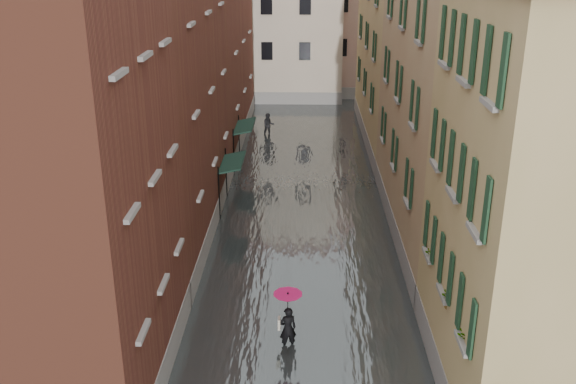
# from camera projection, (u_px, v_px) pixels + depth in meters

# --- Properties ---
(ground) EXTENTS (120.00, 120.00, 0.00)m
(ground) POSITION_uv_depth(u_px,v_px,m) (302.00, 346.00, 21.11)
(ground) COLOR #59595B
(ground) RESTS_ON ground
(floodwater) EXTENTS (10.00, 60.00, 0.20)m
(floodwater) POSITION_uv_depth(u_px,v_px,m) (303.00, 198.00, 33.20)
(floodwater) COLOR #484F50
(floodwater) RESTS_ON ground
(building_left_near) EXTENTS (6.00, 8.00, 13.00)m
(building_left_near) POSITION_uv_depth(u_px,v_px,m) (41.00, 179.00, 17.08)
(building_left_near) COLOR brown
(building_left_near) RESTS_ON ground
(building_left_mid) EXTENTS (6.00, 14.00, 12.50)m
(building_left_mid) POSITION_uv_depth(u_px,v_px,m) (141.00, 97.00, 27.43)
(building_left_mid) COLOR #582C1B
(building_left_mid) RESTS_ON ground
(building_left_far) EXTENTS (6.00, 16.00, 14.00)m
(building_left_far) POSITION_uv_depth(u_px,v_px,m) (196.00, 34.00, 41.15)
(building_left_far) COLOR brown
(building_left_far) RESTS_ON ground
(building_right_near) EXTENTS (6.00, 8.00, 11.50)m
(building_right_near) POSITION_uv_depth(u_px,v_px,m) (567.00, 211.00, 17.01)
(building_right_near) COLOR tan
(building_right_near) RESTS_ON ground
(building_right_mid) EXTENTS (6.00, 14.00, 13.00)m
(building_right_mid) POSITION_uv_depth(u_px,v_px,m) (470.00, 93.00, 27.00)
(building_right_mid) COLOR tan
(building_right_mid) RESTS_ON ground
(building_right_far) EXTENTS (6.00, 16.00, 11.50)m
(building_right_far) POSITION_uv_depth(u_px,v_px,m) (413.00, 55.00, 41.26)
(building_right_far) COLOR tan
(building_right_far) RESTS_ON ground
(building_end_cream) EXTENTS (12.00, 9.00, 13.00)m
(building_end_cream) POSITION_uv_depth(u_px,v_px,m) (270.00, 19.00, 54.29)
(building_end_cream) COLOR beige
(building_end_cream) RESTS_ON ground
(building_end_pink) EXTENTS (10.00, 9.00, 12.00)m
(building_end_pink) POSITION_uv_depth(u_px,v_px,m) (374.00, 23.00, 56.11)
(building_end_pink) COLOR tan
(building_end_pink) RESTS_ON ground
(awning_near) EXTENTS (1.09, 2.91, 2.80)m
(awning_near) POSITION_uv_depth(u_px,v_px,m) (232.00, 164.00, 30.97)
(awning_near) COLOR #142D23
(awning_near) RESTS_ON ground
(awning_far) EXTENTS (1.09, 3.16, 2.80)m
(awning_far) POSITION_uv_depth(u_px,v_px,m) (244.00, 127.00, 37.15)
(awning_far) COLOR #142D23
(awning_far) RESTS_ON ground
(window_planters) EXTENTS (0.59, 5.41, 0.84)m
(window_planters) POSITION_uv_depth(u_px,v_px,m) (450.00, 285.00, 17.83)
(window_planters) COLOR brown
(window_planters) RESTS_ON ground
(pedestrian_main) EXTENTS (0.94, 0.94, 2.06)m
(pedestrian_main) POSITION_uv_depth(u_px,v_px,m) (288.00, 316.00, 20.49)
(pedestrian_main) COLOR black
(pedestrian_main) RESTS_ON ground
(pedestrian_far) EXTENTS (0.94, 0.81, 1.67)m
(pedestrian_far) POSITION_uv_depth(u_px,v_px,m) (268.00, 125.00, 43.78)
(pedestrian_far) COLOR black
(pedestrian_far) RESTS_ON ground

